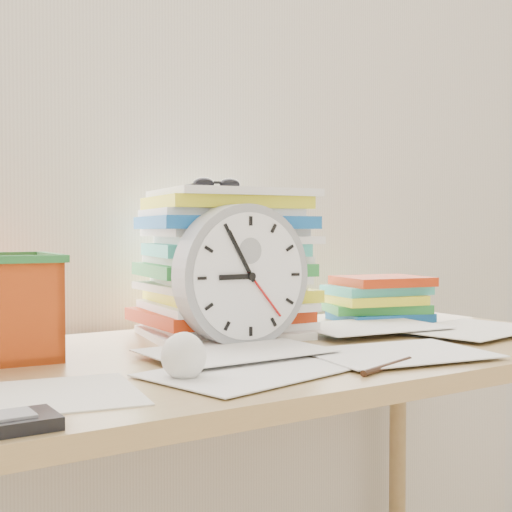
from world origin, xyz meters
TOP-DOWN VIEW (x-y plane):
  - curtain at (0.00, 1.98)m, footprint 2.40×0.01m
  - desk at (0.00, 1.60)m, footprint 1.40×0.70m
  - paper_stack at (0.05, 1.77)m, footprint 0.36×0.31m
  - clock at (-0.01, 1.63)m, footprint 0.26×0.05m
  - sunglasses at (0.03, 1.79)m, footprint 0.13×0.11m
  - book_stack at (0.45, 1.77)m, footprint 0.29×0.25m
  - crumpled_ball at (-0.23, 1.43)m, footprint 0.07×0.07m
  - pen at (0.07, 1.33)m, footprint 0.14×0.06m
  - scattered_papers at (0.00, 1.60)m, footprint 1.26×0.42m

SIDE VIEW (x-z plane):
  - desk at x=0.00m, z-range 0.30..1.05m
  - pen at x=0.07m, z-range 0.75..0.76m
  - scattered_papers at x=0.00m, z-range 0.75..0.77m
  - crumpled_ball at x=-0.23m, z-range 0.75..0.82m
  - book_stack at x=0.45m, z-range 0.75..0.85m
  - clock at x=-0.01m, z-range 0.75..1.01m
  - paper_stack at x=0.05m, z-range 0.75..1.04m
  - sunglasses at x=0.03m, z-range 1.04..1.07m
  - curtain at x=0.00m, z-range 0.05..2.55m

